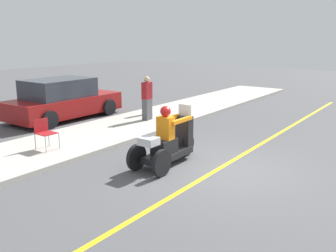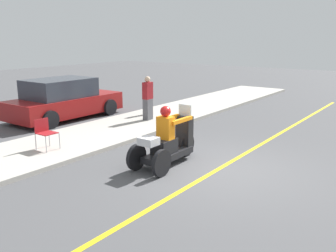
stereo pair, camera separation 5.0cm
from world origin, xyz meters
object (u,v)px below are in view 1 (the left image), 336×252
object	(u,v)px
parked_car_lot_right	(63,100)
spectator_far_back	(146,103)
motorcycle_trike	(168,144)
folding_chair_curbside	(44,131)
spectator_with_child	(147,99)

from	to	relation	value
parked_car_lot_right	spectator_far_back	bearing A→B (deg)	-50.82
motorcycle_trike	folding_chair_curbside	distance (m)	3.47
folding_chair_curbside	spectator_far_back	bearing A→B (deg)	7.55
spectator_with_child	spectator_far_back	bearing A→B (deg)	42.30
motorcycle_trike	parked_car_lot_right	bearing A→B (deg)	72.80
motorcycle_trike	spectator_with_child	world-z (taller)	spectator_with_child
spectator_far_back	folding_chair_curbside	world-z (taller)	spectator_far_back
motorcycle_trike	spectator_with_child	bearing A→B (deg)	45.06
motorcycle_trike	spectator_far_back	distance (m)	5.61
folding_chair_curbside	motorcycle_trike	bearing A→B (deg)	-69.70
spectator_far_back	parked_car_lot_right	world-z (taller)	parked_car_lot_right
spectator_far_back	parked_car_lot_right	xyz separation A→B (m)	(-2.01, 2.47, 0.14)
spectator_with_child	folding_chair_curbside	size ratio (longest dim) A/B	1.94
spectator_with_child	folding_chair_curbside	xyz separation A→B (m)	(-4.51, -0.06, -0.26)
spectator_with_child	parked_car_lot_right	distance (m)	3.37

